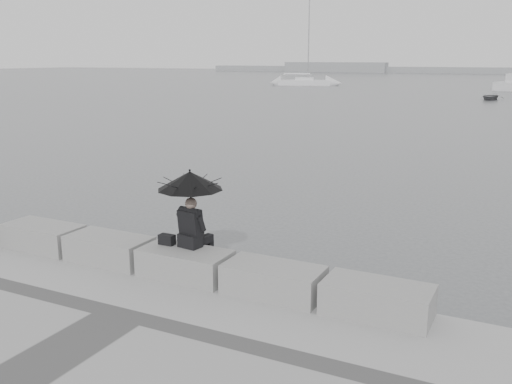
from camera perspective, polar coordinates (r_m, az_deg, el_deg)
The scene contains 11 objects.
ground at distance 10.72m, azimuth -5.62°, elevation -10.15°, with size 360.00×360.00×0.00m, color #484B4D.
stone_block_far_left at distance 12.23m, azimuth -20.49°, elevation -4.21°, with size 1.60×0.80×0.50m, color gray.
stone_block_left at distance 11.08m, azimuth -14.45°, elevation -5.56°, with size 1.60×0.80×0.50m, color gray.
stone_block_centre at distance 10.09m, azimuth -7.09°, elevation -7.12°, with size 1.60×0.80×0.50m, color gray.
stone_block_right at distance 9.31m, azimuth 1.76°, elevation -8.83°, with size 1.60×0.80×0.50m, color gray.
stone_block_far_right at distance 8.78m, azimuth 12.03°, elevation -10.53°, with size 1.60×0.80×0.50m, color gray.
seated_person at distance 9.91m, azimuth -6.63°, elevation 0.06°, with size 1.15×1.15×1.39m.
bag at distance 10.31m, azimuth -8.91°, elevation -4.72°, with size 0.28×0.16×0.18m, color black.
distant_landmass at distance 163.37m, azimuth 22.48°, elevation 11.18°, with size 180.00×8.00×2.80m.
sailboat_left at distance 90.05m, azimuth 4.88°, elevation 10.92°, with size 8.34×4.67×12.90m.
dinghy at distance 63.76m, azimuth 22.38°, elevation 8.79°, with size 3.40×1.44×0.57m, color slate.
Camera 1 is at (5.33, -8.27, 4.26)m, focal length 40.00 mm.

